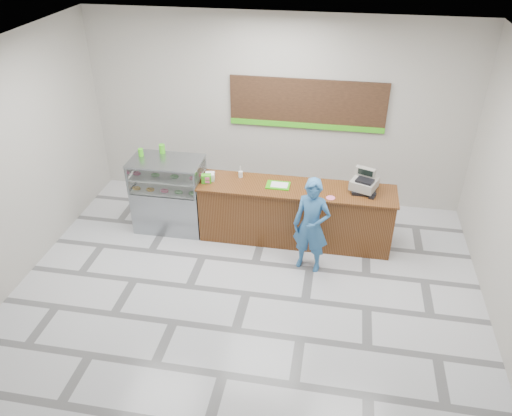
% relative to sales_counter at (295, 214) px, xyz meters
% --- Properties ---
extents(floor, '(7.00, 7.00, 0.00)m').
position_rel_sales_counter_xyz_m(floor, '(-0.55, -1.55, -0.52)').
color(floor, silver).
rests_on(floor, ground).
extents(back_wall, '(7.00, 0.00, 7.00)m').
position_rel_sales_counter_xyz_m(back_wall, '(-0.55, 1.45, 1.23)').
color(back_wall, '#B6B1A7').
rests_on(back_wall, floor).
extents(ceiling, '(7.00, 7.00, 0.00)m').
position_rel_sales_counter_xyz_m(ceiling, '(-0.55, -1.55, 2.98)').
color(ceiling, silver).
rests_on(ceiling, back_wall).
extents(sales_counter, '(3.26, 0.76, 1.03)m').
position_rel_sales_counter_xyz_m(sales_counter, '(0.00, 0.00, 0.00)').
color(sales_counter, brown).
rests_on(sales_counter, floor).
extents(display_case, '(1.22, 0.72, 1.33)m').
position_rel_sales_counter_xyz_m(display_case, '(-2.22, -0.00, 0.16)').
color(display_case, gray).
rests_on(display_case, floor).
extents(menu_board, '(2.80, 0.06, 0.90)m').
position_rel_sales_counter_xyz_m(menu_board, '(-0.00, 1.41, 1.42)').
color(menu_board, black).
rests_on(menu_board, back_wall).
extents(cash_register, '(0.50, 0.51, 0.36)m').
position_rel_sales_counter_xyz_m(cash_register, '(1.08, 0.08, 0.65)').
color(cash_register, black).
rests_on(cash_register, sales_counter).
extents(card_terminal, '(0.13, 0.19, 0.04)m').
position_rel_sales_counter_xyz_m(card_terminal, '(1.22, -0.10, 0.53)').
color(card_terminal, black).
rests_on(card_terminal, sales_counter).
extents(serving_tray, '(0.39, 0.28, 0.02)m').
position_rel_sales_counter_xyz_m(serving_tray, '(-0.30, -0.00, 0.52)').
color(serving_tray, '#33B80E').
rests_on(serving_tray, sales_counter).
extents(napkin_box, '(0.18, 0.18, 0.13)m').
position_rel_sales_counter_xyz_m(napkin_box, '(-1.46, -0.00, 0.58)').
color(napkin_box, white).
rests_on(napkin_box, sales_counter).
extents(straw_cup, '(0.07, 0.07, 0.11)m').
position_rel_sales_counter_xyz_m(straw_cup, '(-0.98, 0.19, 0.57)').
color(straw_cup, silver).
rests_on(straw_cup, sales_counter).
extents(promo_box, '(0.18, 0.15, 0.14)m').
position_rel_sales_counter_xyz_m(promo_box, '(-1.50, -0.10, 0.59)').
color(promo_box, '#43C11C').
rests_on(promo_box, sales_counter).
extents(donut_decal, '(0.14, 0.14, 0.00)m').
position_rel_sales_counter_xyz_m(donut_decal, '(0.57, -0.24, 0.52)').
color(donut_decal, pink).
rests_on(donut_decal, sales_counter).
extents(green_cup_left, '(0.09, 0.09, 0.13)m').
position_rel_sales_counter_xyz_m(green_cup_left, '(-2.68, 0.08, 0.88)').
color(green_cup_left, '#43C11C').
rests_on(green_cup_left, display_case).
extents(green_cup_right, '(0.10, 0.10, 0.16)m').
position_rel_sales_counter_xyz_m(green_cup_right, '(-2.36, 0.27, 0.89)').
color(green_cup_right, '#43C11C').
rests_on(green_cup_right, display_case).
extents(customer, '(0.65, 0.50, 1.58)m').
position_rel_sales_counter_xyz_m(customer, '(0.32, -0.73, 0.28)').
color(customer, '#30679F').
rests_on(customer, floor).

